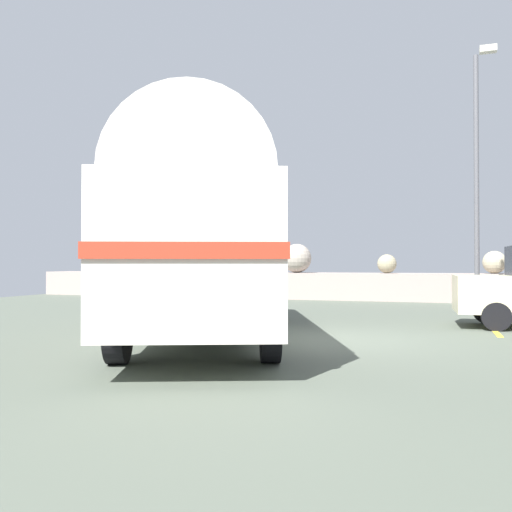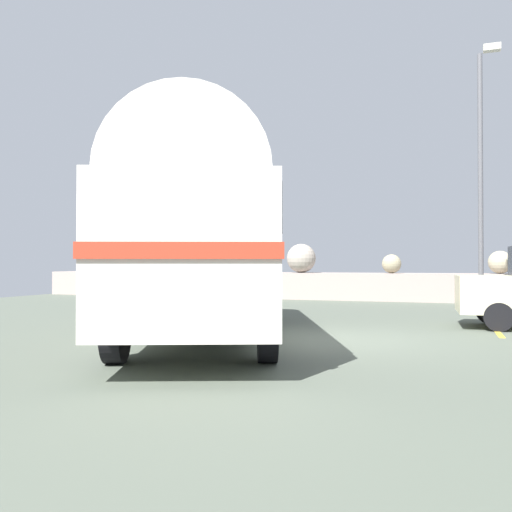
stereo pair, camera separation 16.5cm
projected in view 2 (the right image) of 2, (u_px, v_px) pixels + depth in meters
ground at (334, 340)px, 10.26m from camera, size 32.00×26.00×0.02m
breakwater at (391, 282)px, 21.42m from camera, size 31.36×2.11×2.49m
vintage_coach at (204, 234)px, 10.50m from camera, size 5.30×8.87×3.70m
lamp_post at (482, 169)px, 15.26m from camera, size 0.56×0.83×7.48m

